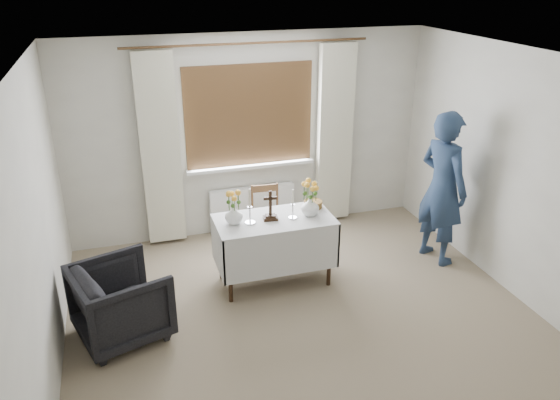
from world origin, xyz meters
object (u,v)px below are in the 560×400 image
Objects in this scene: wooden_chair at (268,219)px; armchair at (121,302)px; flower_vase_left at (234,215)px; altar_table at (274,251)px; flower_vase_right at (310,206)px; person at (442,188)px; wooden_cross at (270,205)px.

wooden_chair is 2.15m from armchair.
armchair is 1.38m from flower_vase_left.
armchair is at bearing -157.22° from flower_vase_left.
flower_vase_left reaches higher than armchair.
altar_table is at bearing -2.72° from flower_vase_left.
wooden_chair is 0.94m from flower_vase_right.
wooden_chair is at bearing 52.08° from person.
altar_table is 0.77m from wooden_chair.
flower_vase_left reaches higher than wooden_chair.
armchair is at bearing -154.65° from wooden_cross.
flower_vase_left is 0.81m from flower_vase_right.
wooden_chair is 0.44× the size of person.
altar_table is at bearing -91.03° from armchair.
altar_table is 3.86× the size of wooden_cross.
wooden_cross is at bearing -3.56° from flower_vase_left.
person is 2.01m from wooden_cross.
wooden_chair reaches higher than altar_table.
person is at bearing -1.01° from flower_vase_right.
wooden_chair is 4.04× the size of flower_vase_left.
wooden_chair is (0.14, 0.76, 0.01)m from altar_table.
wooden_cross reaches higher than armchair.
person is (1.96, -0.05, 0.51)m from altar_table.
flower_vase_left is (-2.39, 0.07, -0.03)m from person.
person is at bearing -1.45° from altar_table.
armchair is at bearing 82.79° from person.
person reaches higher than wooden_chair.
wooden_chair is at bearing 107.56° from flower_vase_right.
wooden_chair is at bearing 85.07° from wooden_cross.
flower_vase_right reaches higher than altar_table.
flower_vase_left is at bearing 177.03° from flower_vase_right.
armchair is 4.08× the size of flower_vase_left.
flower_vase_right is (0.39, -0.02, 0.48)m from altar_table.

